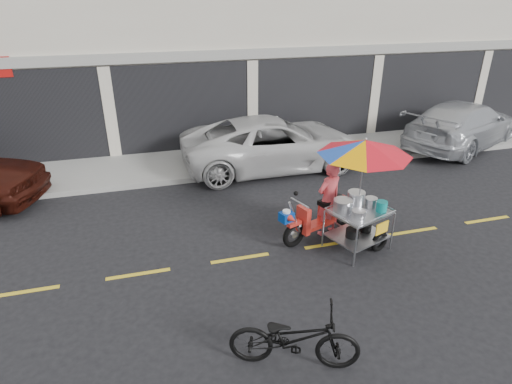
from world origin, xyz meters
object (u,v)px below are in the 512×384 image
object	(u,v)px
white_pickup	(274,143)
near_bicycle	(294,338)
silver_pickup	(464,124)
food_vendor_rig	(350,177)

from	to	relation	value
white_pickup	near_bicycle	bearing A→B (deg)	164.38
silver_pickup	food_vendor_rig	world-z (taller)	food_vendor_rig
silver_pickup	white_pickup	bearing A→B (deg)	66.31
white_pickup	silver_pickup	size ratio (longest dim) A/B	1.04
white_pickup	food_vendor_rig	size ratio (longest dim) A/B	1.97
white_pickup	near_bicycle	distance (m)	7.65
silver_pickup	food_vendor_rig	bearing A→B (deg)	99.81
near_bicycle	white_pickup	bearing A→B (deg)	5.37
silver_pickup	food_vendor_rig	distance (m)	8.19
near_bicycle	silver_pickup	bearing A→B (deg)	-28.98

